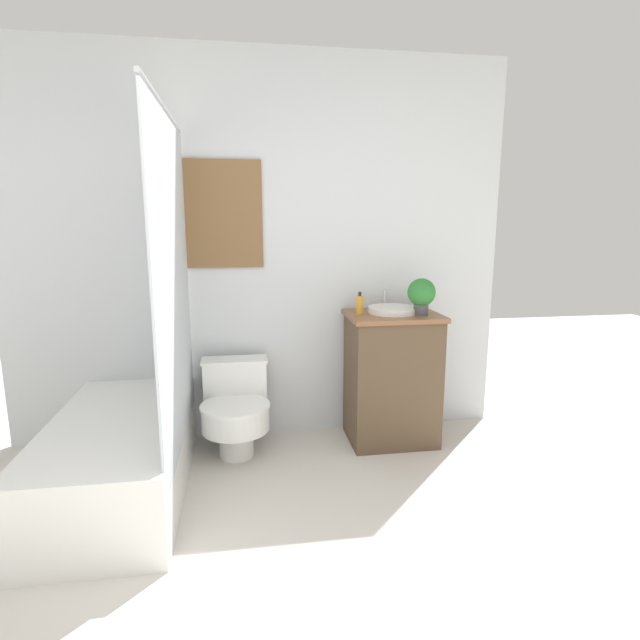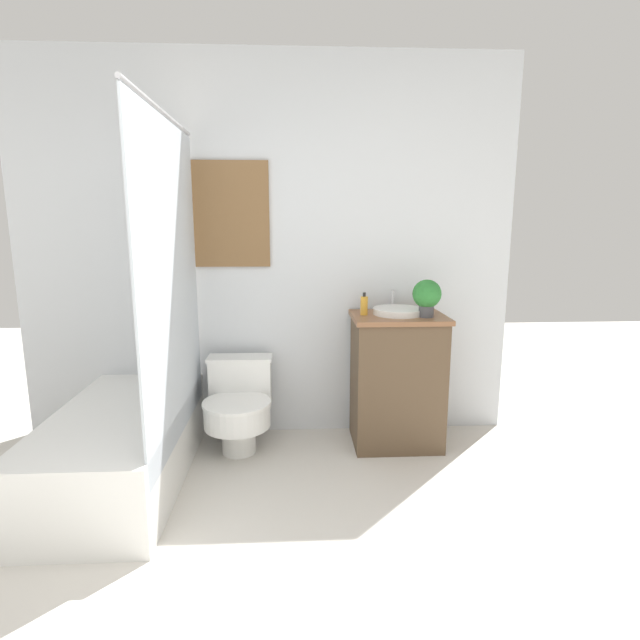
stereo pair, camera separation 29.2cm
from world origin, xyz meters
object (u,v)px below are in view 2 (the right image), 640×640
object	(u,v)px
sink	(398,311)
soap_bottle	(364,305)
potted_plant	(427,296)
toilet	(239,404)

from	to	relation	value
sink	soap_bottle	bearing A→B (deg)	-178.03
soap_bottle	sink	bearing A→B (deg)	1.97
sink	potted_plant	world-z (taller)	potted_plant
toilet	sink	world-z (taller)	sink
soap_bottle	potted_plant	world-z (taller)	potted_plant
potted_plant	toilet	bearing A→B (deg)	177.72
soap_bottle	potted_plant	size ratio (longest dim) A/B	0.61
toilet	potted_plant	distance (m)	1.36
toilet	sink	size ratio (longest dim) A/B	1.63
toilet	potted_plant	bearing A→B (deg)	-2.28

